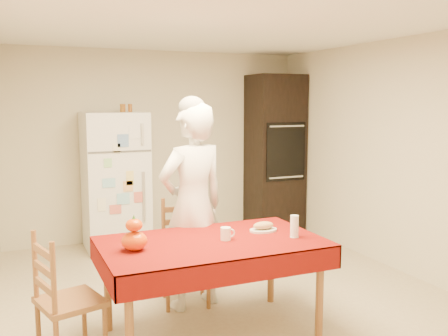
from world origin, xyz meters
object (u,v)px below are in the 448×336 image
refrigerator (115,181)px  chair_far (185,247)px  dining_table (212,249)px  chair_left (61,296)px  pumpkin_lower (134,241)px  seated_woman (193,207)px  bread_plate (263,230)px  coffee_mug (226,234)px  oven_cabinet (275,153)px  wine_glass (294,226)px

refrigerator → chair_far: refrigerator is taller
dining_table → chair_left: chair_left is taller
chair_far → pumpkin_lower: 1.03m
seated_woman → dining_table: bearing=71.1°
dining_table → bread_plate: (0.50, 0.09, 0.08)m
coffee_mug → oven_cabinet: bearing=54.5°
oven_cabinet → seated_woman: (-2.01, -2.12, -0.19)m
chair_far → chair_left: size_ratio=1.00×
chair_left → wine_glass: chair_left is taller
chair_left → seated_woman: (1.19, 0.62, 0.40)m
refrigerator → wine_glass: size_ratio=9.66×
coffee_mug → bread_plate: size_ratio=0.42×
oven_cabinet → chair_left: bearing=-139.3°
oven_cabinet → chair_far: oven_cabinet is taller
wine_glass → seated_woman: bearing=127.4°
dining_table → bread_plate: size_ratio=7.08×
dining_table → seated_woman: bearing=84.5°
bread_plate → chair_far: bearing=126.6°
dining_table → oven_cabinet: bearing=52.7°
seated_woman → bread_plate: (0.44, -0.50, -0.14)m
oven_cabinet → chair_far: size_ratio=2.32×
oven_cabinet → pumpkin_lower: (-2.67, -2.73, -0.27)m
bread_plate → wine_glass: bearing=-61.9°
seated_woman → bread_plate: seated_woman is taller
seated_woman → bread_plate: 0.68m
chair_far → pumpkin_lower: bearing=-119.0°
chair_far → pumpkin_lower: chair_far is taller
chair_far → wine_glass: chair_far is taller
chair_left → pumpkin_lower: chair_left is taller
chair_far → seated_woman: size_ratio=0.52×
coffee_mug → pumpkin_lower: (-0.71, 0.01, 0.02)m
chair_far → chair_left: same height
oven_cabinet → bread_plate: bearing=-120.8°
wine_glass → oven_cabinet: bearing=63.7°
refrigerator → wine_glass: 2.96m
refrigerator → chair_far: (0.24, -1.93, -0.34)m
bread_plate → refrigerator: bearing=105.5°
oven_cabinet → chair_far: (-2.04, -1.98, -0.59)m
refrigerator → pumpkin_lower: size_ratio=9.08×
refrigerator → dining_table: bearing=-85.4°
dining_table → coffee_mug: coffee_mug is taller
chair_far → refrigerator: bearing=108.4°
chair_far → pumpkin_lower: size_ratio=5.07×
dining_table → wine_glass: size_ratio=9.66×
refrigerator → wine_glass: bearing=-73.2°
seated_woman → wine_glass: seated_woman is taller
chair_far → bread_plate: (0.47, -0.64, 0.26)m
chair_far → oven_cabinet: bearing=55.5°
chair_left → pumpkin_lower: size_ratio=5.07×
seated_woman → coffee_mug: size_ratio=18.20×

